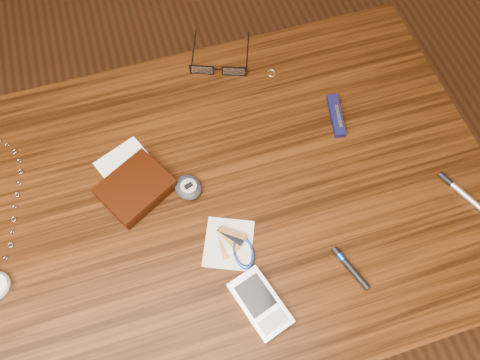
{
  "coord_description": "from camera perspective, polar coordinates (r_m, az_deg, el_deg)",
  "views": [
    {
      "loc": [
        -0.08,
        -0.35,
        1.54
      ],
      "look_at": [
        0.03,
        0.01,
        0.76
      ],
      "focal_mm": 35.0,
      "sensor_mm": 36.0,
      "label": 1
    }
  ],
  "objects": [
    {
      "name": "ground",
      "position": [
        1.58,
        -0.89,
        -12.95
      ],
      "size": [
        3.8,
        3.8,
        0.0
      ],
      "primitive_type": "plane",
      "color": "#472814",
      "rests_on": "ground"
    },
    {
      "name": "eyeglasses",
      "position": [
        1.01,
        -2.67,
        13.47
      ],
      "size": [
        0.15,
        0.16,
        0.03
      ],
      "color": "black",
      "rests_on": "desk"
    },
    {
      "name": "gold_ring",
      "position": [
        1.02,
        3.87,
        12.87
      ],
      "size": [
        0.02,
        0.02,
        0.0
      ],
      "primitive_type": "torus",
      "rotation": [
        0.0,
        0.0,
        -0.1
      ],
      "color": "#ECDD78",
      "rests_on": "desk"
    },
    {
      "name": "pda_phone",
      "position": [
        0.8,
        2.46,
        -14.8
      ],
      "size": [
        0.09,
        0.12,
        0.02
      ],
      "color": "silver",
      "rests_on": "desk"
    },
    {
      "name": "wallet_and_card",
      "position": [
        0.88,
        -12.65,
        -0.85
      ],
      "size": [
        0.16,
        0.19,
        0.03
      ],
      "color": "black",
      "rests_on": "desk"
    },
    {
      "name": "pedometer",
      "position": [
        0.87,
        -6.34,
        -0.89
      ],
      "size": [
        0.06,
        0.07,
        0.02
      ],
      "color": "#20242B",
      "rests_on": "desk"
    },
    {
      "name": "black_blue_pen",
      "position": [
        0.83,
        13.17,
        -10.23
      ],
      "size": [
        0.04,
        0.09,
        0.01
      ],
      "color": "black",
      "rests_on": "desk"
    },
    {
      "name": "pocket_knife",
      "position": [
        0.96,
        11.63,
        7.7
      ],
      "size": [
        0.04,
        0.1,
        0.01
      ],
      "color": "#0D0E38",
      "rests_on": "desk"
    },
    {
      "name": "desk",
      "position": [
        0.96,
        -1.44,
        -4.15
      ],
      "size": [
        1.0,
        0.7,
        0.75
      ],
      "color": "#391C09",
      "rests_on": "ground"
    },
    {
      "name": "notepad_keys",
      "position": [
        0.83,
        -0.49,
        -8.17
      ],
      "size": [
        0.11,
        0.12,
        0.01
      ],
      "color": "silver",
      "rests_on": "desk"
    },
    {
      "name": "silver_pen",
      "position": [
        0.95,
        25.63,
        -1.57
      ],
      "size": [
        0.06,
        0.13,
        0.01
      ],
      "color": "silver",
      "rests_on": "desk"
    }
  ]
}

